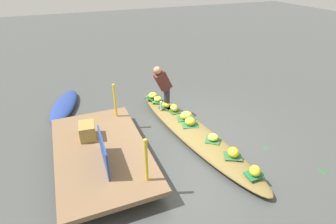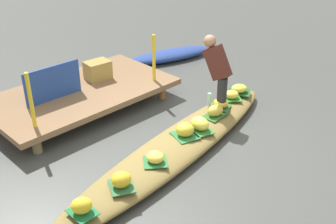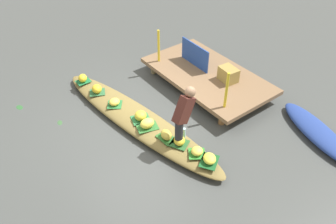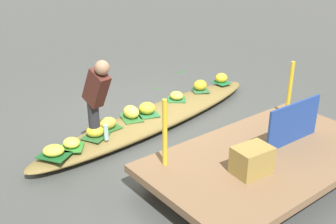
# 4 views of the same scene
# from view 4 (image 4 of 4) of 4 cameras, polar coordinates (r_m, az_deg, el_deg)

# --- Properties ---
(canal_water) EXTENTS (40.00, 40.00, 0.00)m
(canal_water) POSITION_cam_4_polar(r_m,az_deg,el_deg) (6.85, -1.75, -1.66)
(canal_water) COLOR #444745
(canal_water) RESTS_ON ground
(dock_platform) EXTENTS (3.20, 1.80, 0.35)m
(dock_platform) POSITION_cam_4_polar(r_m,az_deg,el_deg) (5.43, 13.69, -6.17)
(dock_platform) COLOR brown
(dock_platform) RESTS_ON ground
(vendor_boat) EXTENTS (4.86, 1.50, 0.23)m
(vendor_boat) POSITION_cam_4_polar(r_m,az_deg,el_deg) (6.80, -1.76, -0.79)
(vendor_boat) COLOR olive
(vendor_boat) RESTS_ON ground
(leaf_mat_0) EXTENTS (0.40, 0.28, 0.01)m
(leaf_mat_0) POSITION_cam_4_polar(r_m,az_deg,el_deg) (6.22, -8.44, -2.29)
(leaf_mat_0) COLOR #2A6326
(leaf_mat_0) RESTS_ON vendor_boat
(banana_bunch_0) EXTENTS (0.31, 0.25, 0.18)m
(banana_bunch_0) POSITION_cam_4_polar(r_m,az_deg,el_deg) (6.19, -8.49, -1.55)
(banana_bunch_0) COLOR gold
(banana_bunch_0) RESTS_ON vendor_boat
(leaf_mat_1) EXTENTS (0.42, 0.44, 0.01)m
(leaf_mat_1) POSITION_cam_4_polar(r_m,az_deg,el_deg) (7.69, 4.53, 3.10)
(leaf_mat_1) COLOR #2E653A
(leaf_mat_1) RESTS_ON vendor_boat
(banana_bunch_1) EXTENTS (0.30, 0.28, 0.20)m
(banana_bunch_1) POSITION_cam_4_polar(r_m,az_deg,el_deg) (7.65, 4.55, 3.78)
(banana_bunch_1) COLOR yellow
(banana_bunch_1) RESTS_ON vendor_boat
(leaf_mat_2) EXTENTS (0.43, 0.43, 0.01)m
(leaf_mat_2) POSITION_cam_4_polar(r_m,az_deg,el_deg) (5.79, -13.33, -4.82)
(leaf_mat_2) COLOR #31842D
(leaf_mat_2) RESTS_ON vendor_boat
(banana_bunch_2) EXTENTS (0.32, 0.32, 0.14)m
(banana_bunch_2) POSITION_cam_4_polar(r_m,az_deg,el_deg) (5.76, -13.39, -4.22)
(banana_bunch_2) COLOR #F3D84D
(banana_bunch_2) RESTS_ON vendor_boat
(leaf_mat_3) EXTENTS (0.26, 0.33, 0.01)m
(leaf_mat_3) POSITION_cam_4_polar(r_m,az_deg,el_deg) (8.13, 7.47, 4.14)
(leaf_mat_3) COLOR #1C6B39
(leaf_mat_3) RESTS_ON vendor_boat
(banana_bunch_3) EXTENTS (0.31, 0.30, 0.19)m
(banana_bunch_3) POSITION_cam_4_polar(r_m,az_deg,el_deg) (8.10, 7.50, 4.77)
(banana_bunch_3) COLOR yellow
(banana_bunch_3) RESTS_ON vendor_boat
(leaf_mat_4) EXTENTS (0.41, 0.50, 0.01)m
(leaf_mat_4) POSITION_cam_4_polar(r_m,az_deg,el_deg) (6.54, -5.17, -0.77)
(leaf_mat_4) COLOR #306E2F
(leaf_mat_4) RESTS_ON vendor_boat
(banana_bunch_4) EXTENTS (0.25, 0.32, 0.20)m
(banana_bunch_4) POSITION_cam_4_polar(r_m,az_deg,el_deg) (6.50, -5.20, 0.01)
(banana_bunch_4) COLOR #F9E550
(banana_bunch_4) RESTS_ON vendor_boat
(leaf_mat_5) EXTENTS (0.42, 0.46, 0.01)m
(leaf_mat_5) POSITION_cam_4_polar(r_m,az_deg,el_deg) (6.67, -2.94, -0.22)
(leaf_mat_5) COLOR #2C733C
(leaf_mat_5) RESTS_ON vendor_boat
(banana_bunch_5) EXTENTS (0.36, 0.36, 0.20)m
(banana_bunch_5) POSITION_cam_4_polar(r_m,az_deg,el_deg) (6.63, -2.96, 0.55)
(banana_bunch_5) COLOR gold
(banana_bunch_5) RESTS_ON vendor_boat
(leaf_mat_6) EXTENTS (0.44, 0.44, 0.01)m
(leaf_mat_6) POSITION_cam_4_polar(r_m,az_deg,el_deg) (7.23, 1.20, 1.79)
(leaf_mat_6) COLOR #296E35
(leaf_mat_6) RESTS_ON vendor_boat
(banana_bunch_6) EXTENTS (0.26, 0.28, 0.15)m
(banana_bunch_6) POSITION_cam_4_polar(r_m,az_deg,el_deg) (7.20, 1.21, 2.32)
(banana_bunch_6) COLOR #F9D64A
(banana_bunch_6) RESTS_ON vendor_boat
(leaf_mat_7) EXTENTS (0.44, 0.43, 0.01)m
(leaf_mat_7) POSITION_cam_4_polar(r_m,az_deg,el_deg) (6.02, -10.15, -3.37)
(leaf_mat_7) COLOR #2B5F2C
(leaf_mat_7) RESTS_ON vendor_boat
(banana_bunch_7) EXTENTS (0.34, 0.33, 0.16)m
(banana_bunch_7) POSITION_cam_4_polar(r_m,az_deg,el_deg) (5.98, -10.21, -2.68)
(banana_bunch_7) COLOR gold
(banana_bunch_7) RESTS_ON vendor_boat
(leaf_mat_8) EXTENTS (0.47, 0.50, 0.01)m
(leaf_mat_8) POSITION_cam_4_polar(r_m,az_deg,el_deg) (5.65, -15.68, -5.84)
(leaf_mat_8) COLOR #185424
(leaf_mat_8) RESTS_ON vendor_boat
(banana_bunch_8) EXTENTS (0.37, 0.35, 0.15)m
(banana_bunch_8) POSITION_cam_4_polar(r_m,az_deg,el_deg) (5.62, -15.77, -5.21)
(banana_bunch_8) COLOR yellow
(banana_bunch_8) RESTS_ON vendor_boat
(vendor_person) EXTENTS (0.25, 0.51, 1.21)m
(vendor_person) POSITION_cam_4_polar(r_m,az_deg,el_deg) (5.68, -10.00, 2.49)
(vendor_person) COLOR #28282D
(vendor_person) RESTS_ON vendor_boat
(water_bottle) EXTENTS (0.07, 0.07, 0.23)m
(water_bottle) POSITION_cam_4_polar(r_m,az_deg,el_deg) (5.86, -8.68, -2.83)
(water_bottle) COLOR #AAD9DA
(water_bottle) RESTS_ON vendor_boat
(market_banner) EXTENTS (1.00, 0.05, 0.58)m
(market_banner) POSITION_cam_4_polar(r_m,az_deg,el_deg) (5.64, 17.23, -1.46)
(market_banner) COLOR navy
(market_banner) RESTS_ON dock_platform
(railing_post_west) EXTENTS (0.06, 0.06, 0.86)m
(railing_post_west) POSITION_cam_4_polar(r_m,az_deg,el_deg) (6.44, 16.72, 3.13)
(railing_post_west) COLOR gold
(railing_post_west) RESTS_ON dock_platform
(railing_post_east) EXTENTS (0.06, 0.06, 0.86)m
(railing_post_east) POSITION_cam_4_polar(r_m,az_deg,el_deg) (4.81, -0.45, -2.97)
(railing_post_east) COLOR gold
(railing_post_east) RESTS_ON dock_platform
(produce_crate) EXTENTS (0.47, 0.36, 0.34)m
(produce_crate) POSITION_cam_4_polar(r_m,az_deg,el_deg) (4.87, 11.69, -6.64)
(produce_crate) COLOR olive
(produce_crate) RESTS_ON dock_platform
(drifting_plant_0) EXTENTS (0.22, 0.15, 0.01)m
(drifting_plant_0) POSITION_cam_4_polar(r_m,az_deg,el_deg) (9.43, 1.86, 5.65)
(drifting_plant_0) COLOR #2C5D2E
(drifting_plant_0) RESTS_ON ground
(drifting_plant_1) EXTENTS (0.19, 0.15, 0.01)m
(drifting_plant_1) POSITION_cam_4_polar(r_m,az_deg,el_deg) (8.41, -1.50, 3.35)
(drifting_plant_1) COLOR #355A32
(drifting_plant_1) RESTS_ON ground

